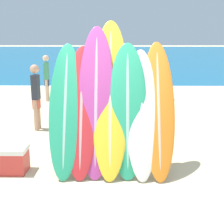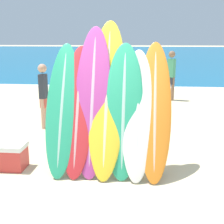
# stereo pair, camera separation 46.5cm
# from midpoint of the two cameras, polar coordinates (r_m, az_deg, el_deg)

# --- Properties ---
(ground_plane) EXTENTS (160.00, 160.00, 0.00)m
(ground_plane) POSITION_cam_midpoint_polar(r_m,az_deg,el_deg) (4.57, -2.09, -13.84)
(ground_plane) COLOR beige
(ocean_water) EXTENTS (120.00, 60.00, 0.01)m
(ocean_water) POSITION_cam_midpoint_polar(r_m,az_deg,el_deg) (42.68, 0.52, 10.70)
(ocean_water) COLOR #146693
(ocean_water) RESTS_ON ground_plane
(surfboard_rack) EXTENTS (1.78, 0.04, 0.78)m
(surfboard_rack) POSITION_cam_midpoint_polar(r_m,az_deg,el_deg) (4.92, -2.86, -6.42)
(surfboard_rack) COLOR gray
(surfboard_rack) RESTS_ON ground_plane
(surfboard_slot_0) EXTENTS (0.51, 0.99, 2.02)m
(surfboard_slot_0) POSITION_cam_midpoint_polar(r_m,az_deg,el_deg) (4.92, -11.22, 0.45)
(surfboard_slot_0) COLOR #289E70
(surfboard_slot_0) RESTS_ON ground_plane
(surfboard_slot_1) EXTENTS (0.51, 0.94, 1.98)m
(surfboard_slot_1) POSITION_cam_midpoint_polar(r_m,az_deg,el_deg) (4.87, -8.36, 0.21)
(surfboard_slot_1) COLOR red
(surfboard_slot_1) RESTS_ON ground_plane
(surfboard_slot_2) EXTENTS (0.56, 0.97, 2.29)m
(surfboard_slot_2) POSITION_cam_midpoint_polar(r_m,az_deg,el_deg) (4.86, -5.68, 2.11)
(surfboard_slot_2) COLOR #B23D8E
(surfboard_slot_2) RESTS_ON ground_plane
(surfboard_slot_3) EXTENTS (0.59, 1.21, 2.39)m
(surfboard_slot_3) POSITION_cam_midpoint_polar(r_m,az_deg,el_deg) (4.88, -3.03, 2.80)
(surfboard_slot_3) COLOR yellow
(surfboard_slot_3) RESTS_ON ground_plane
(surfboard_slot_4) EXTENTS (0.60, 0.87, 2.03)m
(surfboard_slot_4) POSITION_cam_midpoint_polar(r_m,az_deg,el_deg) (4.80, 0.12, 0.45)
(surfboard_slot_4) COLOR #289E70
(surfboard_slot_4) RESTS_ON ground_plane
(surfboard_slot_5) EXTENTS (0.49, 0.99, 1.93)m
(surfboard_slot_5) POSITION_cam_midpoint_polar(r_m,az_deg,el_deg) (4.81, 2.68, -0.18)
(surfboard_slot_5) COLOR silver
(surfboard_slot_5) RESTS_ON ground_plane
(surfboard_slot_6) EXTENTS (0.50, 1.07, 2.04)m
(surfboard_slot_6) POSITION_cam_midpoint_polar(r_m,az_deg,el_deg) (4.85, 5.80, 0.59)
(surfboard_slot_6) COLOR orange
(surfboard_slot_6) RESTS_ON ground_plane
(person_near_water) EXTENTS (0.28, 0.27, 1.66)m
(person_near_water) POSITION_cam_midpoint_polar(r_m,az_deg,el_deg) (10.78, 7.07, 7.06)
(person_near_water) COLOR #846047
(person_near_water) RESTS_ON ground_plane
(person_mid_beach) EXTENTS (0.21, 0.26, 1.53)m
(person_mid_beach) POSITION_cam_midpoint_polar(r_m,az_deg,el_deg) (10.72, -13.12, 6.39)
(person_mid_beach) COLOR beige
(person_mid_beach) RESTS_ON ground_plane
(person_far_left) EXTENTS (0.28, 0.23, 1.68)m
(person_far_left) POSITION_cam_midpoint_polar(r_m,az_deg,el_deg) (11.57, -4.80, 7.60)
(person_far_left) COLOR #846047
(person_far_left) RESTS_ON ground_plane
(person_far_right) EXTENTS (0.20, 0.25, 1.51)m
(person_far_right) POSITION_cam_midpoint_polar(r_m,az_deg,el_deg) (7.37, -15.50, 3.05)
(person_far_right) COLOR tan
(person_far_right) RESTS_ON ground_plane
(cooler_box) EXTENTS (0.60, 0.39, 0.42)m
(cooler_box) POSITION_cam_midpoint_polar(r_m,az_deg,el_deg) (5.34, -20.82, -8.13)
(cooler_box) COLOR red
(cooler_box) RESTS_ON ground_plane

